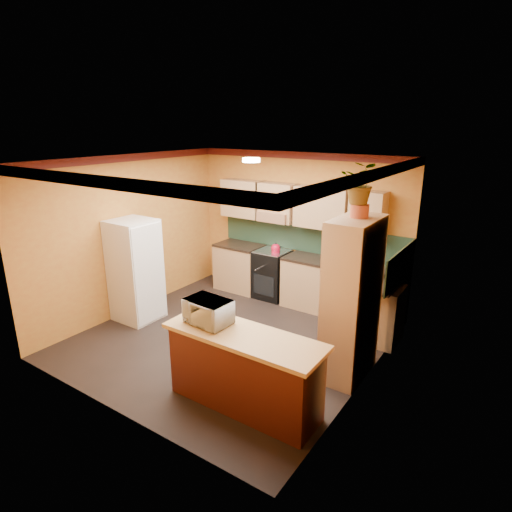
% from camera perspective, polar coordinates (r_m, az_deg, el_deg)
% --- Properties ---
extents(room_shell, '(4.24, 4.24, 2.72)m').
position_cam_1_polar(room_shell, '(6.22, -2.15, 7.20)').
color(room_shell, black).
rests_on(room_shell, ground).
extents(base_cabinets_back, '(3.65, 0.60, 0.88)m').
position_cam_1_polar(base_cabinets_back, '(7.78, 6.09, -3.39)').
color(base_cabinets_back, '#A58157').
rests_on(base_cabinets_back, ground).
extents(countertop_back, '(3.65, 0.62, 0.04)m').
position_cam_1_polar(countertop_back, '(7.63, 6.20, -0.15)').
color(countertop_back, black).
rests_on(countertop_back, base_cabinets_back).
extents(stove, '(0.58, 0.58, 0.91)m').
position_cam_1_polar(stove, '(8.07, 2.17, -2.42)').
color(stove, black).
rests_on(stove, ground).
extents(kettle, '(0.22, 0.22, 0.18)m').
position_cam_1_polar(kettle, '(7.81, 2.64, 1.10)').
color(kettle, '#AD0B28').
rests_on(kettle, stove).
extents(sink, '(0.48, 0.40, 0.03)m').
position_cam_1_polar(sink, '(7.31, 11.57, -0.91)').
color(sink, silver).
rests_on(sink, countertop_back).
extents(base_cabinets_right, '(0.60, 0.80, 0.88)m').
position_cam_1_polar(base_cabinets_right, '(6.77, 15.41, -7.23)').
color(base_cabinets_right, '#A58157').
rests_on(base_cabinets_right, ground).
extents(countertop_right, '(0.62, 0.80, 0.04)m').
position_cam_1_polar(countertop_right, '(6.59, 15.73, -3.59)').
color(countertop_right, black).
rests_on(countertop_right, base_cabinets_right).
extents(fridge, '(0.68, 0.66, 1.70)m').
position_cam_1_polar(fridge, '(7.34, -15.80, -1.87)').
color(fridge, white).
rests_on(fridge, ground).
extents(pantry, '(0.48, 0.90, 2.10)m').
position_cam_1_polar(pantry, '(5.55, 12.63, -5.71)').
color(pantry, '#A58157').
rests_on(pantry, ground).
extents(fern_pot, '(0.22, 0.22, 0.16)m').
position_cam_1_polar(fern_pot, '(5.26, 13.64, 5.87)').
color(fern_pot, '#AB4729').
rests_on(fern_pot, pantry).
extents(fern, '(0.47, 0.42, 0.50)m').
position_cam_1_polar(fern, '(5.21, 13.90, 9.43)').
color(fern, '#A58157').
rests_on(fern, fern_pot).
extents(breakfast_bar, '(1.80, 0.55, 0.88)m').
position_cam_1_polar(breakfast_bar, '(5.09, -1.61, -15.26)').
color(breakfast_bar, '#551713').
rests_on(breakfast_bar, ground).
extents(bar_top, '(1.90, 0.65, 0.05)m').
position_cam_1_polar(bar_top, '(4.86, -1.66, -10.64)').
color(bar_top, '#D7B868').
rests_on(bar_top, breakfast_bar).
extents(microwave, '(0.55, 0.39, 0.29)m').
position_cam_1_polar(microwave, '(5.06, -6.42, -7.34)').
color(microwave, white).
rests_on(microwave, bar_top).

